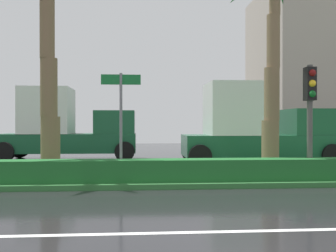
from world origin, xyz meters
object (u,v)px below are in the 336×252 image
(traffic_signal_median_right, at_px, (310,100))
(box_truck_following, at_px, (256,128))
(box_truck_lead, at_px, (68,128))
(street_name_sign, at_px, (121,112))

(traffic_signal_median_right, distance_m, box_truck_following, 5.46)
(box_truck_lead, bearing_deg, street_name_sign, -70.51)
(street_name_sign, height_order, box_truck_lead, box_truck_lead)
(box_truck_lead, bearing_deg, traffic_signal_median_right, -44.68)
(box_truck_following, bearing_deg, box_truck_lead, 161.23)
(box_truck_lead, height_order, box_truck_following, same)
(street_name_sign, bearing_deg, traffic_signal_median_right, -0.05)
(street_name_sign, relative_size, box_truck_lead, 0.47)
(street_name_sign, relative_size, box_truck_following, 0.47)
(traffic_signal_median_right, height_order, box_truck_lead, box_truck_lead)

